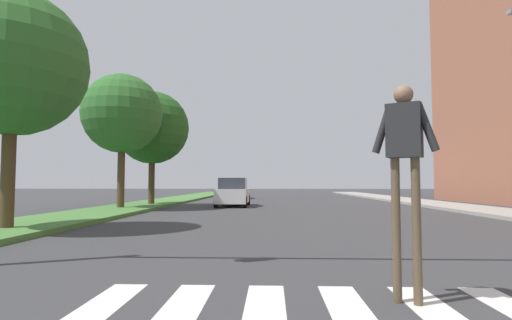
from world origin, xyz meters
The scene contains 10 objects.
ground_plane centered at (0.00, 30.00, 0.00)m, with size 140.00×140.00×0.00m, color #38383A.
crosswalk centered at (0.00, 8.75, 0.00)m, with size 5.85×2.20×0.01m.
median_strip centered at (-8.27, 28.00, 0.07)m, with size 3.24×64.00×0.15m, color #477A38.
tree_mid centered at (-8.07, 15.15, 4.69)m, with size 4.07×4.07×6.60m.
tree_far centered at (-8.42, 24.26, 4.88)m, with size 4.02×4.02×6.76m.
tree_distant centered at (-7.88, 27.59, 4.63)m, with size 4.29×4.29×6.64m.
sidewalk_right centered at (9.20, 28.00, 0.07)m, with size 3.00×64.00×0.15m, color #9E9991.
pedestrian_performer centered at (0.70, 9.14, 1.66)m, with size 0.70×0.43×2.49m.
sedan_midblock centered at (-3.09, 27.93, 0.77)m, with size 1.82×4.30×1.66m.
sedan_distant centered at (-4.05, 39.55, 0.77)m, with size 1.92×4.17×1.66m.
Camera 1 is at (-0.83, 4.54, 1.36)m, focal length 27.83 mm.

